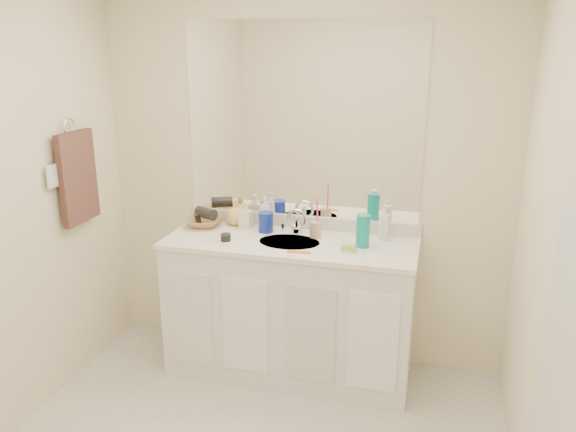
# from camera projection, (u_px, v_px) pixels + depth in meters

# --- Properties ---
(wall_back) EXTENTS (2.60, 0.02, 2.40)m
(wall_back) POSITION_uv_depth(u_px,v_px,m) (301.00, 179.00, 3.54)
(wall_back) COLOR #F9EBC3
(wall_back) RESTS_ON floor
(wall_right) EXTENTS (0.02, 2.60, 2.40)m
(wall_right) POSITION_uv_depth(u_px,v_px,m) (566.00, 280.00, 2.02)
(wall_right) COLOR #F9EBC3
(wall_right) RESTS_ON floor
(vanity_cabinet) EXTENTS (1.50, 0.55, 0.85)m
(vanity_cabinet) POSITION_uv_depth(u_px,v_px,m) (290.00, 309.00, 3.51)
(vanity_cabinet) COLOR white
(vanity_cabinet) RESTS_ON floor
(countertop) EXTENTS (1.52, 0.57, 0.03)m
(countertop) POSITION_uv_depth(u_px,v_px,m) (290.00, 243.00, 3.39)
(countertop) COLOR white
(countertop) RESTS_ON vanity_cabinet
(backsplash) EXTENTS (1.52, 0.03, 0.08)m
(backsplash) POSITION_uv_depth(u_px,v_px,m) (301.00, 222.00, 3.61)
(backsplash) COLOR silver
(backsplash) RESTS_ON countertop
(sink_basin) EXTENTS (0.37, 0.37, 0.02)m
(sink_basin) POSITION_uv_depth(u_px,v_px,m) (289.00, 244.00, 3.37)
(sink_basin) COLOR #BDB5A5
(sink_basin) RESTS_ON countertop
(faucet) EXTENTS (0.02, 0.02, 0.11)m
(faucet) POSITION_uv_depth(u_px,v_px,m) (297.00, 224.00, 3.51)
(faucet) COLOR silver
(faucet) RESTS_ON countertop
(mirror) EXTENTS (1.48, 0.01, 1.20)m
(mirror) POSITION_uv_depth(u_px,v_px,m) (302.00, 122.00, 3.43)
(mirror) COLOR white
(mirror) RESTS_ON wall_back
(blue_mug) EXTENTS (0.10, 0.10, 0.13)m
(blue_mug) POSITION_uv_depth(u_px,v_px,m) (266.00, 222.00, 3.52)
(blue_mug) COLOR #16299A
(blue_mug) RESTS_ON countertop
(tan_cup) EXTENTS (0.08, 0.08, 0.10)m
(tan_cup) POSITION_uv_depth(u_px,v_px,m) (316.00, 230.00, 3.43)
(tan_cup) COLOR tan
(tan_cup) RESTS_ON countertop
(toothbrush) EXTENTS (0.01, 0.04, 0.21)m
(toothbrush) POSITION_uv_depth(u_px,v_px,m) (317.00, 214.00, 3.40)
(toothbrush) COLOR #FF4373
(toothbrush) RESTS_ON tan_cup
(mouthwash_bottle) EXTENTS (0.09, 0.09, 0.19)m
(mouthwash_bottle) POSITION_uv_depth(u_px,v_px,m) (363.00, 231.00, 3.26)
(mouthwash_bottle) COLOR #0C988F
(mouthwash_bottle) RESTS_ON countertop
(clear_pump_bottle) EXTENTS (0.07, 0.07, 0.16)m
(clear_pump_bottle) POSITION_uv_depth(u_px,v_px,m) (384.00, 227.00, 3.38)
(clear_pump_bottle) COLOR white
(clear_pump_bottle) RESTS_ON countertop
(soap_dish) EXTENTS (0.10, 0.09, 0.01)m
(soap_dish) POSITION_uv_depth(u_px,v_px,m) (348.00, 251.00, 3.20)
(soap_dish) COLOR white
(soap_dish) RESTS_ON countertop
(green_soap) EXTENTS (0.08, 0.06, 0.03)m
(green_soap) POSITION_uv_depth(u_px,v_px,m) (348.00, 248.00, 3.19)
(green_soap) COLOR #8CDD36
(green_soap) RESTS_ON soap_dish
(orange_comb) EXTENTS (0.14, 0.04, 0.01)m
(orange_comb) POSITION_uv_depth(u_px,v_px,m) (299.00, 252.00, 3.19)
(orange_comb) COLOR orange
(orange_comb) RESTS_ON countertop
(dark_jar) EXTENTS (0.07, 0.07, 0.04)m
(dark_jar) POSITION_uv_depth(u_px,v_px,m) (226.00, 237.00, 3.37)
(dark_jar) COLOR black
(dark_jar) RESTS_ON countertop
(soap_bottle_white) EXTENTS (0.10, 0.10, 0.20)m
(soap_bottle_white) POSITION_uv_depth(u_px,v_px,m) (265.00, 212.00, 3.60)
(soap_bottle_white) COLOR white
(soap_bottle_white) RESTS_ON countertop
(soap_bottle_cream) EXTENTS (0.08, 0.08, 0.17)m
(soap_bottle_cream) POSITION_uv_depth(u_px,v_px,m) (246.00, 215.00, 3.60)
(soap_bottle_cream) COLOR #F2E4C5
(soap_bottle_cream) RESTS_ON countertop
(soap_bottle_yellow) EXTENTS (0.17, 0.17, 0.17)m
(soap_bottle_yellow) POSITION_uv_depth(u_px,v_px,m) (236.00, 212.00, 3.66)
(soap_bottle_yellow) COLOR #F3BB5E
(soap_bottle_yellow) RESTS_ON countertop
(wicker_basket) EXTENTS (0.28, 0.28, 0.06)m
(wicker_basket) POSITION_uv_depth(u_px,v_px,m) (204.00, 222.00, 3.64)
(wicker_basket) COLOR #A27641
(wicker_basket) RESTS_ON countertop
(hair_dryer) EXTENTS (0.16, 0.13, 0.07)m
(hair_dryer) POSITION_uv_depth(u_px,v_px,m) (206.00, 213.00, 3.62)
(hair_dryer) COLOR black
(hair_dryer) RESTS_ON wicker_basket
(towel_ring) EXTENTS (0.01, 0.11, 0.11)m
(towel_ring) POSITION_uv_depth(u_px,v_px,m) (69.00, 127.00, 3.27)
(towel_ring) COLOR silver
(towel_ring) RESTS_ON wall_left
(hand_towel) EXTENTS (0.04, 0.32, 0.55)m
(hand_towel) POSITION_uv_depth(u_px,v_px,m) (78.00, 178.00, 3.36)
(hand_towel) COLOR #331F1B
(hand_towel) RESTS_ON towel_ring
(switch_plate) EXTENTS (0.01, 0.08, 0.13)m
(switch_plate) POSITION_uv_depth(u_px,v_px,m) (52.00, 176.00, 3.16)
(switch_plate) COLOR silver
(switch_plate) RESTS_ON wall_left
(door) EXTENTS (0.02, 0.82, 2.00)m
(door) POSITION_uv_depth(u_px,v_px,m) (571.00, 374.00, 1.80)
(door) COLOR silver
(door) RESTS_ON floor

